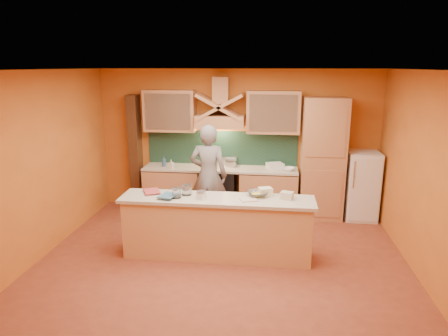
# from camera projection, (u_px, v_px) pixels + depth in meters

# --- Properties ---
(floor) EXTENTS (5.50, 5.00, 0.01)m
(floor) POSITION_uv_depth(u_px,v_px,m) (221.00, 265.00, 5.87)
(floor) COLOR brown
(floor) RESTS_ON ground
(ceiling) EXTENTS (5.50, 5.00, 0.01)m
(ceiling) POSITION_uv_depth(u_px,v_px,m) (221.00, 70.00, 5.17)
(ceiling) COLOR white
(ceiling) RESTS_ON wall_back
(wall_back) EXTENTS (5.50, 0.02, 2.80)m
(wall_back) POSITION_uv_depth(u_px,v_px,m) (237.00, 141.00, 7.93)
(wall_back) COLOR orange
(wall_back) RESTS_ON floor
(wall_front) EXTENTS (5.50, 0.02, 2.80)m
(wall_front) POSITION_uv_depth(u_px,v_px,m) (180.00, 257.00, 3.12)
(wall_front) COLOR orange
(wall_front) RESTS_ON floor
(wall_left) EXTENTS (0.02, 5.00, 2.80)m
(wall_left) POSITION_uv_depth(u_px,v_px,m) (35.00, 168.00, 5.84)
(wall_left) COLOR orange
(wall_left) RESTS_ON floor
(wall_right) EXTENTS (0.02, 5.00, 2.80)m
(wall_right) POSITION_uv_depth(u_px,v_px,m) (430.00, 180.00, 5.20)
(wall_right) COLOR orange
(wall_right) RESTS_ON floor
(base_cabinet_left) EXTENTS (1.10, 0.60, 0.86)m
(base_cabinet_left) POSITION_uv_depth(u_px,v_px,m) (173.00, 190.00, 8.03)
(base_cabinet_left) COLOR tan
(base_cabinet_left) RESTS_ON floor
(base_cabinet_right) EXTENTS (1.10, 0.60, 0.86)m
(base_cabinet_right) POSITION_uv_depth(u_px,v_px,m) (268.00, 193.00, 7.80)
(base_cabinet_right) COLOR tan
(base_cabinet_right) RESTS_ON floor
(counter_top) EXTENTS (3.00, 0.62, 0.04)m
(counter_top) POSITION_uv_depth(u_px,v_px,m) (220.00, 169.00, 7.80)
(counter_top) COLOR beige
(counter_top) RESTS_ON base_cabinet_left
(stove) EXTENTS (0.60, 0.58, 0.90)m
(stove) POSITION_uv_depth(u_px,v_px,m) (220.00, 190.00, 7.91)
(stove) COLOR black
(stove) RESTS_ON floor
(backsplash) EXTENTS (3.00, 0.03, 0.70)m
(backsplash) POSITION_uv_depth(u_px,v_px,m) (222.00, 148.00, 7.98)
(backsplash) COLOR #173428
(backsplash) RESTS_ON wall_back
(range_hood) EXTENTS (0.92, 0.50, 0.24)m
(range_hood) POSITION_uv_depth(u_px,v_px,m) (220.00, 121.00, 7.62)
(range_hood) COLOR tan
(range_hood) RESTS_ON wall_back
(hood_chimney) EXTENTS (0.30, 0.30, 0.50)m
(hood_chimney) POSITION_uv_depth(u_px,v_px,m) (221.00, 90.00, 7.57)
(hood_chimney) COLOR tan
(hood_chimney) RESTS_ON wall_back
(upper_cabinet_left) EXTENTS (1.00, 0.35, 0.80)m
(upper_cabinet_left) POSITION_uv_depth(u_px,v_px,m) (170.00, 111.00, 7.76)
(upper_cabinet_left) COLOR tan
(upper_cabinet_left) RESTS_ON wall_back
(upper_cabinet_right) EXTENTS (1.00, 0.35, 0.80)m
(upper_cabinet_right) POSITION_uv_depth(u_px,v_px,m) (273.00, 112.00, 7.53)
(upper_cabinet_right) COLOR tan
(upper_cabinet_right) RESTS_ON wall_back
(pantry_column) EXTENTS (0.80, 0.60, 2.30)m
(pantry_column) POSITION_uv_depth(u_px,v_px,m) (323.00, 159.00, 7.51)
(pantry_column) COLOR tan
(pantry_column) RESTS_ON floor
(fridge) EXTENTS (0.58, 0.60, 1.30)m
(fridge) POSITION_uv_depth(u_px,v_px,m) (361.00, 186.00, 7.55)
(fridge) COLOR white
(fridge) RESTS_ON floor
(trim_column_left) EXTENTS (0.20, 0.30, 2.30)m
(trim_column_left) POSITION_uv_depth(u_px,v_px,m) (136.00, 152.00, 8.08)
(trim_column_left) COLOR #472816
(trim_column_left) RESTS_ON floor
(island_body) EXTENTS (2.80, 0.55, 0.88)m
(island_body) POSITION_uv_depth(u_px,v_px,m) (217.00, 229.00, 6.06)
(island_body) COLOR #E1AC73
(island_body) RESTS_ON floor
(island_top) EXTENTS (2.90, 0.62, 0.05)m
(island_top) POSITION_uv_depth(u_px,v_px,m) (217.00, 199.00, 5.94)
(island_top) COLOR beige
(island_top) RESTS_ON island_body
(person) EXTENTS (0.70, 0.48, 1.86)m
(person) POSITION_uv_depth(u_px,v_px,m) (208.00, 175.00, 7.20)
(person) COLOR gray
(person) RESTS_ON floor
(pot_large) EXTENTS (0.29, 0.29, 0.14)m
(pot_large) POSITION_uv_depth(u_px,v_px,m) (212.00, 166.00, 7.73)
(pot_large) COLOR silver
(pot_large) RESTS_ON stove
(pot_small) EXTENTS (0.28, 0.28, 0.13)m
(pot_small) POSITION_uv_depth(u_px,v_px,m) (231.00, 164.00, 7.85)
(pot_small) COLOR silver
(pot_small) RESTS_ON stove
(soap_bottle_a) EXTENTS (0.10, 0.10, 0.18)m
(soap_bottle_a) POSITION_uv_depth(u_px,v_px,m) (171.00, 164.00, 7.71)
(soap_bottle_a) COLOR beige
(soap_bottle_a) RESTS_ON counter_top
(soap_bottle_b) EXTENTS (0.08, 0.08, 0.21)m
(soap_bottle_b) POSITION_uv_depth(u_px,v_px,m) (164.00, 161.00, 7.85)
(soap_bottle_b) COLOR #304F84
(soap_bottle_b) RESTS_ON counter_top
(bowl_back) EXTENTS (0.24, 0.24, 0.06)m
(bowl_back) POSITION_uv_depth(u_px,v_px,m) (289.00, 169.00, 7.55)
(bowl_back) COLOR white
(bowl_back) RESTS_ON counter_top
(dish_rack) EXTENTS (0.37, 0.33, 0.11)m
(dish_rack) POSITION_uv_depth(u_px,v_px,m) (275.00, 166.00, 7.71)
(dish_rack) COLOR white
(dish_rack) RESTS_ON counter_top
(book_lower) EXTENTS (0.35, 0.38, 0.03)m
(book_lower) POSITION_uv_depth(u_px,v_px,m) (144.00, 192.00, 6.14)
(book_lower) COLOR #AF3E40
(book_lower) RESTS_ON island_top
(book_upper) EXTENTS (0.29, 0.35, 0.02)m
(book_upper) POSITION_uv_depth(u_px,v_px,m) (161.00, 195.00, 5.97)
(book_upper) COLOR #3E6B88
(book_upper) RESTS_ON island_top
(jar_large) EXTENTS (0.18, 0.18, 0.16)m
(jar_large) POSITION_uv_depth(u_px,v_px,m) (187.00, 190.00, 6.05)
(jar_large) COLOR silver
(jar_large) RESTS_ON island_top
(jar_small) EXTENTS (0.14, 0.14, 0.15)m
(jar_small) POSITION_uv_depth(u_px,v_px,m) (176.00, 193.00, 5.91)
(jar_small) COLOR silver
(jar_small) RESTS_ON island_top
(kitchen_scale) EXTENTS (0.15, 0.15, 0.10)m
(kitchen_scale) POSITION_uv_depth(u_px,v_px,m) (201.00, 196.00, 5.88)
(kitchen_scale) COLOR white
(kitchen_scale) RESTS_ON island_top
(mixing_bowl) EXTENTS (0.36, 0.36, 0.07)m
(mixing_bowl) POSITION_uv_depth(u_px,v_px,m) (258.00, 194.00, 6.00)
(mixing_bowl) COLOR silver
(mixing_bowl) RESTS_ON island_top
(cloth) EXTENTS (0.29, 0.25, 0.02)m
(cloth) POSITION_uv_depth(u_px,v_px,m) (248.00, 200.00, 5.83)
(cloth) COLOR #C3AAA0
(cloth) RESTS_ON island_top
(grocery_bag_a) EXTENTS (0.23, 0.21, 0.12)m
(grocery_bag_a) POSITION_uv_depth(u_px,v_px,m) (265.00, 192.00, 6.01)
(grocery_bag_a) COLOR beige
(grocery_bag_a) RESTS_ON island_top
(grocery_bag_b) EXTENTS (0.21, 0.19, 0.11)m
(grocery_bag_b) POSITION_uv_depth(u_px,v_px,m) (287.00, 195.00, 5.87)
(grocery_bag_b) COLOR beige
(grocery_bag_b) RESTS_ON island_top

